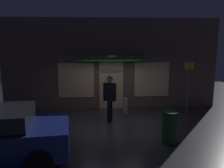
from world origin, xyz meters
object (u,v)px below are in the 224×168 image
Objects in this scene: street_sign_post at (188,83)px; trash_bin at (170,127)px; sidewalk_bollard at (126,106)px; person_with_umbrella at (110,81)px.

street_sign_post reaches higher than trash_bin.
person_with_umbrella is at bearing -126.22° from sidewalk_bollard.
person_with_umbrella is at bearing 130.25° from trash_bin.
trash_bin reaches higher than sidewalk_bollard.
street_sign_post is at bearing 60.00° from trash_bin.
sidewalk_bollard is at bearing 108.06° from trash_bin.
person_with_umbrella is 0.92× the size of street_sign_post.
person_with_umbrella is 2.14× the size of trash_bin.
sidewalk_bollard is 0.68× the size of trash_bin.
sidewalk_bollard is at bearing 177.04° from street_sign_post.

